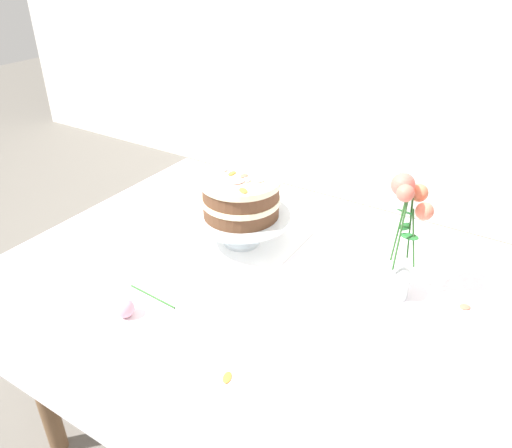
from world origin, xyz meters
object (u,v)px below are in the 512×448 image
(cake_stand, at_px, (241,219))
(fallen_rose, at_px, (126,308))
(dining_table, at_px, (263,302))
(flower_vase, at_px, (402,247))
(layer_cake, at_px, (241,196))

(cake_stand, height_order, fallen_rose, cake_stand)
(cake_stand, bearing_deg, dining_table, -36.40)
(dining_table, height_order, flower_vase, flower_vase)
(layer_cake, bearing_deg, flower_vase, 0.66)
(flower_vase, bearing_deg, layer_cake, -179.34)
(layer_cake, relative_size, fallen_rose, 1.47)
(dining_table, xyz_separation_m, fallen_rose, (-0.20, -0.32, 0.11))
(cake_stand, distance_m, flower_vase, 0.47)
(cake_stand, relative_size, layer_cake, 1.26)
(flower_vase, bearing_deg, dining_table, -161.37)
(cake_stand, height_order, flower_vase, flower_vase)
(flower_vase, bearing_deg, cake_stand, -179.35)
(layer_cake, bearing_deg, cake_stand, 118.65)
(flower_vase, height_order, fallen_rose, flower_vase)
(dining_table, distance_m, layer_cake, 0.31)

